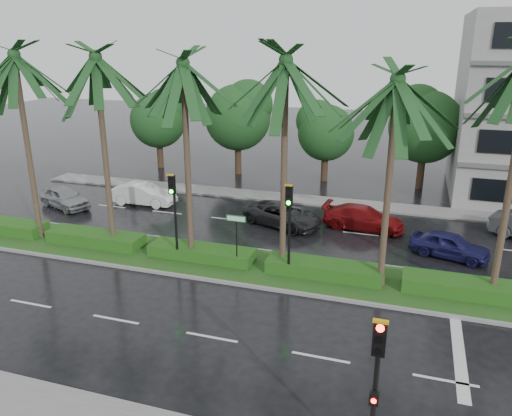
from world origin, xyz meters
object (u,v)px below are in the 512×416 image
(car_white, at_px, (143,194))
(street_sign, at_px, (236,228))
(signal_near, at_px, (375,390))
(car_silver, at_px, (64,197))
(car_blue, at_px, (450,245))
(car_darkgrey, at_px, (283,215))
(signal_median_left, at_px, (174,205))
(car_red, at_px, (363,218))

(car_white, bearing_deg, street_sign, -131.00)
(street_sign, bearing_deg, signal_near, -54.66)
(signal_near, bearing_deg, street_sign, 125.34)
(car_silver, relative_size, car_white, 0.93)
(car_silver, bearing_deg, car_blue, -69.98)
(signal_near, bearing_deg, car_darkgrey, 111.66)
(car_darkgrey, bearing_deg, car_white, 103.75)
(signal_near, xyz_separation_m, car_darkgrey, (-6.50, 16.36, -1.85))
(signal_near, distance_m, car_darkgrey, 17.71)
(car_white, xyz_separation_m, car_darkgrey, (9.70, -1.04, -0.05))
(signal_median_left, distance_m, car_darkgrey, 7.89)
(car_silver, bearing_deg, signal_near, -104.59)
(car_white, relative_size, car_blue, 1.14)
(car_white, bearing_deg, signal_median_left, -142.90)
(car_silver, height_order, car_blue, car_silver)
(signal_near, bearing_deg, car_white, 132.96)
(street_sign, bearing_deg, car_red, 55.90)
(car_red, bearing_deg, street_sign, 151.53)
(signal_near, bearing_deg, signal_median_left, 135.91)
(signal_median_left, relative_size, car_darkgrey, 0.93)
(car_darkgrey, bearing_deg, signal_median_left, 172.20)
(signal_near, distance_m, car_blue, 14.88)
(signal_near, relative_size, car_darkgrey, 0.93)
(car_red, bearing_deg, signal_median_left, 139.03)
(signal_median_left, xyz_separation_m, street_sign, (3.00, 0.18, -0.87))
(signal_median_left, height_order, street_sign, signal_median_left)
(car_white, height_order, car_darkgrey, car_white)
(signal_median_left, bearing_deg, car_blue, 21.23)
(car_blue, bearing_deg, car_red, 75.76)
(street_sign, distance_m, car_red, 9.04)
(car_darkgrey, xyz_separation_m, car_blue, (9.00, -1.82, -0.01))
(street_sign, distance_m, car_white, 11.98)
(street_sign, bearing_deg, car_darkgrey, 85.60)
(car_silver, distance_m, car_red, 18.81)
(signal_near, xyz_separation_m, street_sign, (-7.00, 9.87, -0.38))
(signal_median_left, bearing_deg, street_sign, 3.47)
(signal_near, height_order, street_sign, signal_near)
(car_silver, bearing_deg, signal_median_left, -95.78)
(signal_median_left, xyz_separation_m, car_darkgrey, (3.50, 6.68, -2.35))
(car_red, bearing_deg, signal_near, -167.77)
(car_silver, bearing_deg, street_sign, -89.73)
(car_darkgrey, bearing_deg, car_red, -58.92)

